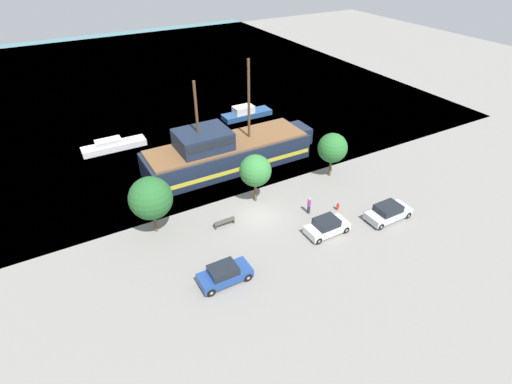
# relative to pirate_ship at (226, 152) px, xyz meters

# --- Properties ---
(ground_plane) EXTENTS (160.00, 160.00, 0.00)m
(ground_plane) POSITION_rel_pirate_ship_xyz_m (-1.29, -9.71, -1.81)
(ground_plane) COLOR gray
(water_surface) EXTENTS (80.00, 80.00, 0.00)m
(water_surface) POSITION_rel_pirate_ship_xyz_m (-1.29, 34.29, -1.81)
(water_surface) COLOR teal
(water_surface) RESTS_ON ground
(pirate_ship) EXTENTS (19.51, 5.56, 11.47)m
(pirate_ship) POSITION_rel_pirate_ship_xyz_m (0.00, 0.00, 0.00)
(pirate_ship) COLOR #192338
(pirate_ship) RESTS_ON water_surface
(moored_boat_dockside) EXTENTS (7.43, 1.83, 1.39)m
(moored_boat_dockside) POSITION_rel_pirate_ship_xyz_m (-10.01, 10.34, -1.29)
(moored_boat_dockside) COLOR silver
(moored_boat_dockside) RESTS_ON water_surface
(moored_boat_outer) EXTENTS (7.04, 2.18, 1.68)m
(moored_boat_outer) POSITION_rel_pirate_ship_xyz_m (8.43, 11.04, -1.20)
(moored_boat_outer) COLOR navy
(moored_boat_outer) RESTS_ON water_surface
(parked_car_curb_front) EXTENTS (3.85, 1.86, 1.52)m
(parked_car_curb_front) POSITION_rel_pirate_ship_xyz_m (2.52, -14.79, -1.08)
(parked_car_curb_front) COLOR white
(parked_car_curb_front) RESTS_ON ground_plane
(parked_car_curb_mid) EXTENTS (4.00, 1.85, 1.49)m
(parked_car_curb_mid) POSITION_rel_pirate_ship_xyz_m (-7.68, -15.56, -1.07)
(parked_car_curb_mid) COLOR navy
(parked_car_curb_mid) RESTS_ON ground_plane
(parked_car_curb_rear) EXTENTS (4.29, 1.96, 1.51)m
(parked_car_curb_rear) POSITION_rel_pirate_ship_xyz_m (8.65, -15.90, -1.08)
(parked_car_curb_rear) COLOR #B7BCC6
(parked_car_curb_rear) RESTS_ON ground_plane
(fire_hydrant) EXTENTS (0.42, 0.25, 0.76)m
(fire_hydrant) POSITION_rel_pirate_ship_xyz_m (5.58, -12.57, -1.40)
(fire_hydrant) COLOR red
(fire_hydrant) RESTS_ON ground_plane
(bench_promenade_east) EXTENTS (1.92, 0.45, 0.85)m
(bench_promenade_east) POSITION_rel_pirate_ship_xyz_m (-4.80, -9.52, -1.37)
(bench_promenade_east) COLOR #4C4742
(bench_promenade_east) RESTS_ON ground_plane
(pedestrian_walking_near) EXTENTS (0.32, 0.32, 1.70)m
(pedestrian_walking_near) POSITION_rel_pirate_ship_xyz_m (2.89, -11.64, -0.95)
(pedestrian_walking_near) COLOR #232838
(pedestrian_walking_near) RESTS_ON ground_plane
(tree_row_east) EXTENTS (3.69, 3.69, 5.35)m
(tree_row_east) POSITION_rel_pirate_ship_xyz_m (-10.34, -7.19, 1.68)
(tree_row_east) COLOR brown
(tree_row_east) RESTS_ON ground_plane
(tree_row_mideast) EXTENTS (3.03, 3.03, 4.92)m
(tree_row_mideast) POSITION_rel_pirate_ship_xyz_m (-0.43, -7.42, 1.58)
(tree_row_mideast) COLOR brown
(tree_row_mideast) RESTS_ON ground_plane
(tree_row_midwest) EXTENTS (3.09, 3.09, 4.85)m
(tree_row_midwest) POSITION_rel_pirate_ship_xyz_m (8.83, -7.22, 1.49)
(tree_row_midwest) COLOR brown
(tree_row_midwest) RESTS_ON ground_plane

